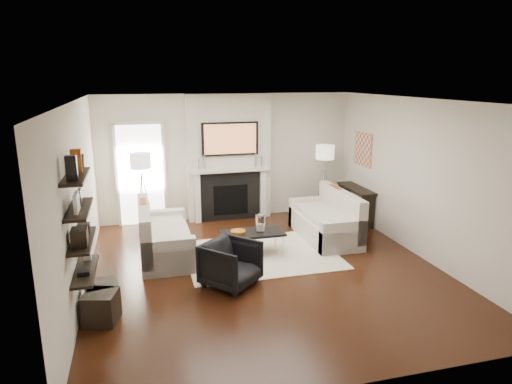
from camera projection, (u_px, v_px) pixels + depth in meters
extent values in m
plane|color=#33170B|center=(265.00, 269.00, 7.42)|extent=(6.00, 6.00, 0.00)
plane|color=white|center=(266.00, 100.00, 6.75)|extent=(6.00, 6.00, 0.00)
plane|color=silver|center=(228.00, 157.00, 9.90)|extent=(5.50, 0.00, 5.50)
plane|color=silver|center=(354.00, 262.00, 4.27)|extent=(5.50, 0.00, 5.50)
plane|color=silver|center=(78.00, 201.00, 6.40)|extent=(0.00, 6.00, 6.00)
plane|color=silver|center=(421.00, 179.00, 7.77)|extent=(0.00, 6.00, 6.00)
cube|color=silver|center=(229.00, 158.00, 9.78)|extent=(1.80, 0.25, 2.70)
cube|color=black|center=(231.00, 197.00, 9.86)|extent=(1.30, 0.02, 1.04)
cube|color=black|center=(231.00, 200.00, 9.87)|extent=(0.75, 0.02, 0.65)
cube|color=white|center=(198.00, 198.00, 9.64)|extent=(0.12, 0.08, 1.10)
cube|color=white|center=(263.00, 194.00, 10.00)|extent=(0.12, 0.08, 1.10)
cube|color=white|center=(231.00, 170.00, 9.66)|extent=(1.70, 0.18, 0.07)
cube|color=black|center=(230.00, 139.00, 9.52)|extent=(1.20, 0.06, 0.70)
cube|color=#BF723F|center=(230.00, 139.00, 9.49)|extent=(1.10, 0.00, 0.62)
cylinder|color=silver|center=(205.00, 163.00, 9.49)|extent=(0.04, 0.04, 0.30)
cylinder|color=silver|center=(198.00, 164.00, 9.46)|extent=(0.04, 0.04, 0.24)
cylinder|color=silver|center=(256.00, 160.00, 9.76)|extent=(0.04, 0.04, 0.30)
cylinder|color=silver|center=(262.00, 161.00, 9.80)|extent=(0.04, 0.04, 0.24)
cube|color=white|center=(141.00, 175.00, 9.49)|extent=(0.90, 0.02, 2.10)
cube|color=white|center=(117.00, 177.00, 9.35)|extent=(0.06, 0.06, 2.16)
cube|color=white|center=(164.00, 174.00, 9.59)|extent=(0.06, 0.06, 2.16)
cube|color=white|center=(138.00, 123.00, 9.21)|extent=(1.02, 0.06, 0.06)
cube|color=beige|center=(261.00, 254.00, 8.02)|extent=(2.60, 2.00, 0.01)
cube|color=beige|center=(166.00, 245.00, 7.92)|extent=(0.85, 1.80, 0.42)
cube|color=beige|center=(145.00, 229.00, 7.76)|extent=(0.18, 1.80, 0.80)
cube|color=beige|center=(169.00, 257.00, 7.14)|extent=(0.85, 0.18, 0.60)
cube|color=beige|center=(162.00, 225.00, 8.65)|extent=(0.85, 0.18, 0.60)
cube|color=beige|center=(168.00, 230.00, 7.86)|extent=(0.63, 1.44, 0.10)
cube|color=#904311|center=(144.00, 212.00, 7.99)|extent=(0.10, 0.42, 0.42)
cube|color=black|center=(145.00, 223.00, 7.43)|extent=(0.10, 0.40, 0.40)
cube|color=beige|center=(324.00, 228.00, 8.81)|extent=(0.85, 1.80, 0.42)
cube|color=beige|center=(341.00, 211.00, 8.81)|extent=(0.18, 1.80, 0.80)
cube|color=beige|center=(343.00, 237.00, 8.02)|extent=(0.85, 0.18, 0.60)
cube|color=beige|center=(309.00, 212.00, 9.54)|extent=(0.85, 0.18, 0.60)
cube|color=beige|center=(322.00, 215.00, 8.73)|extent=(0.63, 1.44, 0.10)
cube|color=#904311|center=(335.00, 197.00, 9.04)|extent=(0.10, 0.42, 0.42)
cube|color=black|center=(349.00, 205.00, 8.48)|extent=(0.10, 0.40, 0.40)
cube|color=black|center=(252.00, 233.00, 7.93)|extent=(1.10, 0.55, 0.04)
cylinder|color=silver|center=(227.00, 252.00, 7.65)|extent=(0.02, 0.02, 0.38)
cylinder|color=silver|center=(283.00, 246.00, 7.90)|extent=(0.02, 0.02, 0.38)
cylinder|color=silver|center=(222.00, 243.00, 8.06)|extent=(0.02, 0.02, 0.38)
cylinder|color=silver|center=(276.00, 238.00, 8.31)|extent=(0.02, 0.02, 0.38)
cylinder|color=white|center=(260.00, 224.00, 7.93)|extent=(0.17, 0.17, 0.30)
cylinder|color=white|center=(260.00, 227.00, 7.94)|extent=(0.09, 0.09, 0.13)
cylinder|color=orange|center=(238.00, 232.00, 7.86)|extent=(0.26, 0.26, 0.04)
imported|color=black|center=(231.00, 262.00, 6.77)|extent=(0.99, 0.99, 0.74)
cylinder|color=silver|center=(143.00, 203.00, 9.09)|extent=(0.02, 0.02, 1.20)
cylinder|color=white|center=(140.00, 161.00, 8.88)|extent=(0.40, 0.40, 0.30)
cylinder|color=silver|center=(149.00, 202.00, 9.12)|extent=(0.25, 0.02, 1.23)
cylinder|color=silver|center=(140.00, 202.00, 9.17)|extent=(0.14, 0.22, 1.23)
cylinder|color=silver|center=(140.00, 204.00, 8.99)|extent=(0.14, 0.22, 1.23)
cylinder|color=silver|center=(324.00, 190.00, 10.10)|extent=(0.02, 0.02, 1.20)
cylinder|color=white|center=(325.00, 152.00, 9.89)|extent=(0.40, 0.40, 0.30)
cylinder|color=silver|center=(328.00, 190.00, 10.13)|extent=(0.25, 0.02, 1.23)
cylinder|color=silver|center=(320.00, 189.00, 10.18)|extent=(0.14, 0.22, 1.23)
cylinder|color=silver|center=(323.00, 191.00, 10.00)|extent=(0.14, 0.22, 1.23)
cube|color=black|center=(356.00, 188.00, 9.71)|extent=(0.35, 1.20, 0.04)
cube|color=black|center=(368.00, 212.00, 9.28)|extent=(0.30, 0.04, 0.71)
cube|color=black|center=(344.00, 199.00, 10.31)|extent=(0.30, 0.04, 0.71)
cube|color=tan|center=(363.00, 149.00, 9.63)|extent=(0.03, 0.70, 0.70)
cube|color=black|center=(85.00, 271.00, 5.66)|extent=(0.25, 1.00, 0.03)
cube|color=black|center=(82.00, 241.00, 5.56)|extent=(0.25, 1.00, 0.04)
cube|color=black|center=(79.00, 209.00, 5.46)|extent=(0.25, 1.00, 0.04)
cube|color=black|center=(76.00, 177.00, 5.36)|extent=(0.25, 1.00, 0.04)
cube|color=black|center=(72.00, 168.00, 5.05)|extent=(0.12, 0.10, 0.28)
cube|color=#904311|center=(76.00, 161.00, 5.49)|extent=(0.12, 0.10, 0.28)
cube|color=white|center=(77.00, 202.00, 5.28)|extent=(0.04, 0.30, 0.22)
cube|color=black|center=(80.00, 197.00, 5.60)|extent=(0.04, 0.22, 0.18)
cube|color=black|center=(80.00, 237.00, 5.34)|extent=(0.18, 0.25, 0.20)
cube|color=black|center=(84.00, 228.00, 5.78)|extent=(0.15, 0.12, 0.12)
cube|color=black|center=(84.00, 271.00, 5.54)|extent=(0.14, 0.20, 0.05)
cube|color=white|center=(87.00, 253.00, 5.96)|extent=(0.10, 0.10, 0.18)
cylinder|color=black|center=(83.00, 165.00, 7.16)|extent=(0.04, 0.34, 0.34)
cylinder|color=white|center=(85.00, 164.00, 7.17)|extent=(0.01, 0.29, 0.29)
cube|color=black|center=(103.00, 297.00, 6.06)|extent=(0.47, 0.47, 0.40)
cube|color=black|center=(101.00, 307.00, 5.79)|extent=(0.49, 0.49, 0.40)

